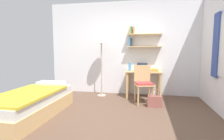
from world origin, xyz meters
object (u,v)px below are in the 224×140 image
Objects in this scene: desk at (144,76)px; handbag at (155,101)px; laptop at (142,68)px; book_stack at (155,70)px; bed at (31,104)px; standing_lamp at (101,42)px; desk_chair at (143,82)px; water_bottle at (130,67)px.

desk reaches higher than handbag.
laptop is 0.34m from book_stack.
standing_lamp is (0.94, 1.72, 1.22)m from bed.
desk_chair reaches higher than bed.
standing_lamp is 1.58m from book_stack.
desk is at bearing 169.88° from book_stack.
water_bottle is (1.71, 1.74, 0.58)m from bed.
standing_lamp reaches higher than bed.
bed reaches higher than handbag.
bed is at bearing -143.32° from book_stack.
water_bottle is at bearing -178.92° from book_stack.
standing_lamp is (-1.13, 0.44, 0.96)m from desk_chair.
laptop is 1.40× the size of water_bottle.
water_bottle reaches higher than bed.
bed is 2.51m from water_bottle.
laptop is 1.12m from handbag.
standing_lamp is 1.00m from water_bottle.
desk_chair is (0.00, -0.52, -0.08)m from desk.
bed is 2.31m from standing_lamp.
book_stack is at bearing -10.12° from desk.
standing_lamp is 1.30m from laptop.
book_stack is at bearing 1.08° from water_bottle.
bed is 7.71× the size of book_stack.
desk_chair is at bearing 31.66° from bed.
bed is at bearing -156.86° from handbag.
book_stack is (2.35, 1.75, 0.50)m from bed.
bed is 2.45m from desk_chair.
laptop is 1.19× the size of book_stack.
standing_lamp is at bearing 152.48° from handbag.
water_bottle is 0.52× the size of handbag.
bed is 2.14× the size of desk_chair.
laptop is at bearing 42.73° from bed.
laptop is (1.09, 0.15, -0.70)m from standing_lamp.
desk is (2.07, 1.80, 0.34)m from bed.
standing_lamp is at bearing -178.82° from book_stack.
book_stack is (0.64, 0.01, -0.07)m from water_bottle.
desk_chair is 0.60m from book_stack.
water_bottle is at bearing -156.80° from laptop.
bed is 4.71× the size of handbag.
standing_lamp is 5.66× the size of laptop.
bed is 2.77m from desk.
bed is 9.11× the size of water_bottle.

